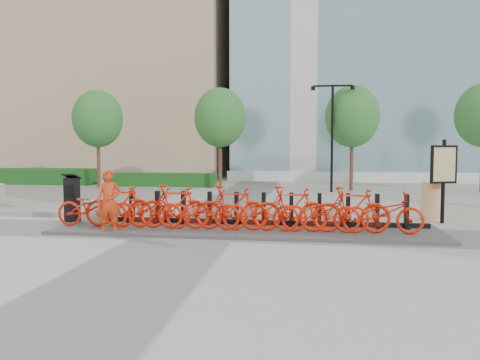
# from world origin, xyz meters

# --- Properties ---
(ground) EXTENTS (120.00, 120.00, 0.00)m
(ground) POSITION_xyz_m (0.00, 0.00, 0.00)
(ground) COLOR #99998E
(glass_building) EXTENTS (32.00, 16.00, 24.00)m
(glass_building) POSITION_xyz_m (14.00, 26.00, 12.00)
(glass_building) COLOR #3F666F
(glass_building) RESTS_ON ground
(gravel_patch) EXTENTS (14.00, 14.00, 0.00)m
(gravel_patch) POSITION_xyz_m (-10.00, 7.00, 0.01)
(gravel_patch) COLOR slate
(gravel_patch) RESTS_ON ground
(hedge_a) EXTENTS (10.00, 1.40, 0.90)m
(hedge_a) POSITION_xyz_m (-14.00, 13.50, 0.45)
(hedge_a) COLOR #1C5320
(hedge_a) RESTS_ON ground
(hedge_b) EXTENTS (6.00, 1.20, 0.70)m
(hedge_b) POSITION_xyz_m (-5.00, 13.20, 0.35)
(hedge_b) COLOR #1C5320
(hedge_b) RESTS_ON ground
(tree_0) EXTENTS (2.60, 2.60, 5.10)m
(tree_0) POSITION_xyz_m (-8.00, 12.00, 3.59)
(tree_0) COLOR #523221
(tree_0) RESTS_ON ground
(tree_1) EXTENTS (2.60, 2.60, 5.10)m
(tree_1) POSITION_xyz_m (-1.50, 12.00, 3.59)
(tree_1) COLOR #523221
(tree_1) RESTS_ON ground
(tree_2) EXTENTS (2.60, 2.60, 5.10)m
(tree_2) POSITION_xyz_m (5.00, 12.00, 3.59)
(tree_2) COLOR #523221
(tree_2) RESTS_ON ground
(streetlamp) EXTENTS (2.00, 0.20, 5.00)m
(streetlamp) POSITION_xyz_m (4.00, 11.00, 3.13)
(streetlamp) COLOR black
(streetlamp) RESTS_ON ground
(dock_pad) EXTENTS (9.60, 2.40, 0.08)m
(dock_pad) POSITION_xyz_m (1.30, 0.30, 0.04)
(dock_pad) COLOR #474748
(dock_pad) RESTS_ON ground
(dock_rail_posts) EXTENTS (8.02, 0.50, 0.85)m
(dock_rail_posts) POSITION_xyz_m (1.36, 0.77, 0.51)
(dock_rail_posts) COLOR black
(dock_rail_posts) RESTS_ON dock_pad
(bike_0) EXTENTS (1.88, 0.65, 0.99)m
(bike_0) POSITION_xyz_m (-2.60, -0.05, 0.57)
(bike_0) COLOR red
(bike_0) RESTS_ON dock_pad
(bike_1) EXTENTS (1.82, 0.51, 1.09)m
(bike_1) POSITION_xyz_m (-1.88, -0.05, 0.63)
(bike_1) COLOR red
(bike_1) RESTS_ON dock_pad
(bike_2) EXTENTS (1.88, 0.65, 0.99)m
(bike_2) POSITION_xyz_m (-1.16, -0.05, 0.57)
(bike_2) COLOR red
(bike_2) RESTS_ON dock_pad
(bike_3) EXTENTS (1.82, 0.51, 1.09)m
(bike_3) POSITION_xyz_m (-0.44, -0.05, 0.63)
(bike_3) COLOR red
(bike_3) RESTS_ON dock_pad
(bike_4) EXTENTS (1.88, 0.65, 0.99)m
(bike_4) POSITION_xyz_m (0.28, -0.05, 0.57)
(bike_4) COLOR red
(bike_4) RESTS_ON dock_pad
(bike_5) EXTENTS (1.82, 0.51, 1.09)m
(bike_5) POSITION_xyz_m (1.00, -0.05, 0.63)
(bike_5) COLOR red
(bike_5) RESTS_ON dock_pad
(bike_6) EXTENTS (1.88, 0.65, 0.99)m
(bike_6) POSITION_xyz_m (1.72, -0.05, 0.57)
(bike_6) COLOR red
(bike_6) RESTS_ON dock_pad
(bike_7) EXTENTS (1.82, 0.51, 1.09)m
(bike_7) POSITION_xyz_m (2.44, -0.05, 0.63)
(bike_7) COLOR red
(bike_7) RESTS_ON dock_pad
(bike_8) EXTENTS (1.88, 0.65, 0.99)m
(bike_8) POSITION_xyz_m (3.16, -0.05, 0.57)
(bike_8) COLOR red
(bike_8) RESTS_ON dock_pad
(bike_9) EXTENTS (1.82, 0.51, 1.09)m
(bike_9) POSITION_xyz_m (3.88, -0.05, 0.63)
(bike_9) COLOR red
(bike_9) RESTS_ON dock_pad
(bike_10) EXTENTS (1.88, 0.65, 0.99)m
(bike_10) POSITION_xyz_m (4.60, -0.05, 0.57)
(bike_10) COLOR red
(bike_10) RESTS_ON dock_pad
(kiosk) EXTENTS (0.43, 0.37, 1.31)m
(kiosk) POSITION_xyz_m (-3.49, 0.59, 0.71)
(kiosk) COLOR black
(kiosk) RESTS_ON dock_pad
(worker_red) EXTENTS (0.67, 0.54, 1.58)m
(worker_red) POSITION_xyz_m (-1.87, -0.69, 0.79)
(worker_red) COLOR red
(worker_red) RESTS_ON ground
(construction_barrel) EXTENTS (0.68, 0.68, 1.09)m
(construction_barrel) POSITION_xyz_m (6.40, 2.80, 0.54)
(construction_barrel) COLOR #FC6700
(construction_barrel) RESTS_ON ground
(map_sign) EXTENTS (0.75, 0.35, 2.32)m
(map_sign) POSITION_xyz_m (6.57, 2.24, 1.53)
(map_sign) COLOR black
(map_sign) RESTS_ON ground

